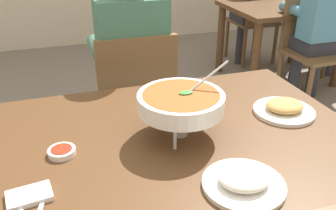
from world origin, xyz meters
The scene contains 13 objects.
dining_table_main centered at (0.00, 0.00, 0.63)m, with size 1.29×0.95×0.72m.
chair_diner_main centered at (0.00, 0.76, 0.51)m, with size 0.44×0.44×0.90m.
diner_main centered at (0.00, 0.80, 0.75)m, with size 0.40×0.45×1.31m.
curry_bowl centered at (0.00, 0.01, 0.85)m, with size 0.33×0.30×0.26m.
rice_plate centered at (0.08, -0.32, 0.74)m, with size 0.24×0.24×0.06m.
appetizer_plate centered at (0.45, 0.04, 0.74)m, with size 0.24×0.24×0.06m.
sauce_dish centered at (-0.41, 0.01, 0.74)m, with size 0.09×0.09×0.02m.
napkin_folded centered at (-0.51, -0.18, 0.73)m, with size 0.12×0.08×0.02m, color white.
spoon_utensil centered at (-0.48, -0.23, 0.73)m, with size 0.01×0.17×0.01m, color silver.
dining_table_far centered at (1.65, 1.84, 0.60)m, with size 1.00×0.80×0.72m.
chair_bg_middle centered at (1.63, 1.38, 0.51)m, with size 0.47×0.47×0.90m.
chair_bg_right centered at (1.69, 2.31, 0.51)m, with size 0.46×0.46×0.90m.
patron_bg_middle centered at (1.64, 1.31, 0.75)m, with size 0.40×0.45×1.31m.
Camera 1 is at (-0.38, -1.03, 1.41)m, focal length 38.77 mm.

